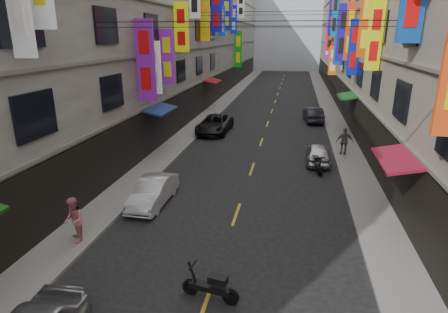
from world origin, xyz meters
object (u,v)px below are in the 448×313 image
at_px(car_left_far, 215,124).
at_px(pedestrian_lfar, 74,220).
at_px(car_right_mid, 318,153).
at_px(pedestrian_rfar, 344,141).
at_px(car_left_mid, 153,192).
at_px(car_right_far, 313,115).
at_px(scooter_far_right, 317,164).
at_px(scooter_crossing, 211,287).

height_order(car_left_far, pedestrian_lfar, pedestrian_lfar).
xyz_separation_m(car_right_mid, pedestrian_lfar, (-9.46, -11.52, 0.39)).
xyz_separation_m(car_right_mid, pedestrian_rfar, (1.70, 1.62, 0.40)).
relative_size(car_left_mid, car_right_far, 0.93).
xyz_separation_m(car_left_mid, pedestrian_rfar, (9.58, 9.20, 0.39)).
relative_size(scooter_far_right, pedestrian_lfar, 1.00).
bearing_deg(car_right_mid, car_right_far, -89.59).
bearing_deg(pedestrian_lfar, scooter_far_right, 97.29).
distance_m(scooter_crossing, car_right_mid, 14.12).
relative_size(scooter_crossing, car_left_mid, 0.48).
bearing_deg(scooter_crossing, car_right_far, 1.29).
distance_m(scooter_far_right, pedestrian_lfar, 13.54).
relative_size(scooter_far_right, pedestrian_rfar, 0.99).
distance_m(car_right_far, pedestrian_rfar, 10.25).
height_order(car_right_far, pedestrian_lfar, pedestrian_lfar).
bearing_deg(scooter_crossing, scooter_far_right, -6.86).
relative_size(car_right_far, pedestrian_lfar, 2.29).
height_order(car_left_far, pedestrian_rfar, pedestrian_rfar).
bearing_deg(car_left_mid, car_left_far, 90.80).
bearing_deg(car_left_far, car_right_far, 36.18).
bearing_deg(scooter_far_right, scooter_crossing, 59.01).
distance_m(car_left_far, car_right_far, 9.74).
xyz_separation_m(scooter_far_right, car_right_far, (0.27, 13.45, 0.22)).
bearing_deg(scooter_far_right, pedestrian_rfar, -133.27).
bearing_deg(pedestrian_lfar, car_right_far, 118.42).
distance_m(car_left_mid, pedestrian_lfar, 4.26).
distance_m(scooter_crossing, pedestrian_lfar, 6.11).
height_order(scooter_crossing, pedestrian_lfar, pedestrian_lfar).
relative_size(car_right_mid, car_right_far, 0.89).
xyz_separation_m(scooter_crossing, car_left_far, (-4.13, 19.80, 0.26)).
distance_m(car_right_mid, car_right_far, 11.75).
distance_m(car_left_mid, car_right_mid, 10.94).
bearing_deg(pedestrian_rfar, car_right_mid, 36.45).
relative_size(pedestrian_lfar, pedestrian_rfar, 0.99).
relative_size(car_left_far, car_right_far, 1.25).
distance_m(scooter_crossing, scooter_far_right, 12.44).
relative_size(car_left_mid, pedestrian_rfar, 2.11).
relative_size(car_left_far, car_right_mid, 1.41).
relative_size(scooter_far_right, car_right_mid, 0.49).
relative_size(scooter_far_right, car_right_far, 0.44).
distance_m(car_left_mid, car_left_far, 13.77).
distance_m(scooter_crossing, pedestrian_rfar, 16.19).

